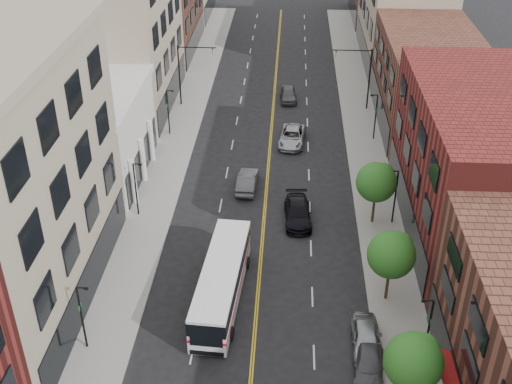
% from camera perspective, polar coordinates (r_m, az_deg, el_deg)
% --- Properties ---
extents(sidewalk_left, '(4.00, 110.00, 0.15)m').
position_cam_1_polar(sidewalk_left, '(66.13, -7.54, 3.20)').
color(sidewalk_left, gray).
rests_on(sidewalk_left, ground).
extents(sidewalk_right, '(4.00, 110.00, 0.15)m').
position_cam_1_polar(sidewalk_right, '(65.55, 9.94, 2.72)').
color(sidewalk_right, gray).
rests_on(sidewalk_right, ground).
extents(bldg_l_tanoffice, '(10.00, 22.00, 18.00)m').
position_cam_1_polar(bldg_l_tanoffice, '(45.63, -21.73, 0.14)').
color(bldg_l_tanoffice, gray).
rests_on(bldg_l_tanoffice, ground).
extents(bldg_l_white, '(10.00, 14.00, 8.00)m').
position_cam_1_polar(bldg_l_white, '(62.61, -14.75, 4.74)').
color(bldg_l_white, silver).
rests_on(bldg_l_white, ground).
extents(bldg_l_far_a, '(10.00, 20.00, 18.00)m').
position_cam_1_polar(bldg_l_far_a, '(76.00, -11.67, 13.91)').
color(bldg_l_far_a, gray).
rests_on(bldg_l_far_a, ground).
extents(bldg_r_mid, '(10.00, 22.00, 12.00)m').
position_cam_1_polar(bldg_r_mid, '(54.68, 18.87, 2.37)').
color(bldg_r_mid, '#5C1B18').
rests_on(bldg_r_mid, ground).
extents(bldg_r_far_a, '(10.00, 20.00, 10.00)m').
position_cam_1_polar(bldg_r_far_a, '(73.65, 15.05, 9.61)').
color(bldg_r_far_a, '#572E22').
rests_on(bldg_r_far_a, ground).
extents(bldg_r_far_b, '(10.00, 22.00, 14.00)m').
position_cam_1_polar(bldg_r_far_b, '(92.69, 12.97, 15.58)').
color(bldg_r_far_b, gray).
rests_on(bldg_r_far_b, ground).
extents(tree_r_1, '(3.40, 3.40, 5.59)m').
position_cam_1_polar(tree_r_1, '(38.31, 13.95, -14.28)').
color(tree_r_1, black).
rests_on(tree_r_1, sidewalk_right).
extents(tree_r_2, '(3.40, 3.40, 5.59)m').
position_cam_1_polar(tree_r_2, '(45.76, 12.05, -5.35)').
color(tree_r_2, black).
rests_on(tree_r_2, sidewalk_right).
extents(tree_r_3, '(3.40, 3.40, 5.59)m').
position_cam_1_polar(tree_r_3, '(54.05, 10.74, 0.98)').
color(tree_r_3, black).
rests_on(tree_r_3, sidewalk_right).
extents(lamp_l_1, '(0.81, 0.55, 5.05)m').
position_cam_1_polar(lamp_l_1, '(43.16, -15.21, -10.42)').
color(lamp_l_1, black).
rests_on(lamp_l_1, sidewalk_left).
extents(lamp_l_2, '(0.81, 0.55, 5.05)m').
position_cam_1_polar(lamp_l_2, '(55.57, -10.62, 0.50)').
color(lamp_l_2, black).
rests_on(lamp_l_2, sidewalk_left).
extents(lamp_l_3, '(0.81, 0.55, 5.05)m').
position_cam_1_polar(lamp_l_3, '(69.46, -7.79, 7.27)').
color(lamp_l_3, black).
rests_on(lamp_l_3, sidewalk_left).
extents(lamp_r_1, '(0.81, 0.55, 5.05)m').
position_cam_1_polar(lamp_r_1, '(42.18, 15.05, -11.55)').
color(lamp_r_1, black).
rests_on(lamp_r_1, sidewalk_right).
extents(lamp_r_2, '(0.81, 0.55, 5.05)m').
position_cam_1_polar(lamp_r_2, '(54.81, 12.25, -0.16)').
color(lamp_r_2, black).
rests_on(lamp_r_2, sidewalk_right).
extents(lamp_r_3, '(0.81, 0.55, 5.05)m').
position_cam_1_polar(lamp_r_3, '(68.85, 10.56, 6.80)').
color(lamp_r_3, black).
rests_on(lamp_r_3, sidewalk_right).
extents(signal_mast_left, '(4.49, 0.18, 7.20)m').
position_cam_1_polar(signal_mast_left, '(76.00, -6.31, 10.88)').
color(signal_mast_left, black).
rests_on(signal_mast_left, sidewalk_left).
extents(signal_mast_right, '(4.49, 0.18, 7.20)m').
position_cam_1_polar(signal_mast_right, '(75.49, 9.54, 10.49)').
color(signal_mast_right, black).
rests_on(signal_mast_right, sidewalk_right).
extents(city_bus, '(3.45, 11.94, 3.03)m').
position_cam_1_polar(city_bus, '(46.26, -3.06, -7.83)').
color(city_bus, silver).
rests_on(city_bus, ground).
extents(car_parked_mid, '(2.32, 4.75, 1.33)m').
position_cam_1_polar(car_parked_mid, '(42.41, 10.01, -14.84)').
color(car_parked_mid, '#454549').
rests_on(car_parked_mid, ground).
extents(car_parked_far, '(1.96, 4.69, 1.59)m').
position_cam_1_polar(car_parked_far, '(43.77, 9.77, -12.78)').
color(car_parked_far, '#999BA0').
rests_on(car_parked_far, ground).
extents(car_lane_behind, '(1.91, 4.93, 1.60)m').
position_cam_1_polar(car_lane_behind, '(59.69, -0.78, 0.99)').
color(car_lane_behind, '#4A4B4F').
rests_on(car_lane_behind, ground).
extents(car_lane_a, '(2.56, 5.64, 1.60)m').
position_cam_1_polar(car_lane_a, '(55.22, 3.73, -1.84)').
color(car_lane_a, black).
rests_on(car_lane_a, ground).
extents(car_lane_b, '(3.16, 5.88, 1.57)m').
position_cam_1_polar(car_lane_b, '(68.01, 3.22, 4.94)').
color(car_lane_b, '#A4A6AC').
rests_on(car_lane_b, ground).
extents(car_lane_c, '(2.16, 4.72, 1.57)m').
position_cam_1_polar(car_lane_c, '(78.52, 2.88, 8.68)').
color(car_lane_c, '#49494E').
rests_on(car_lane_c, ground).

